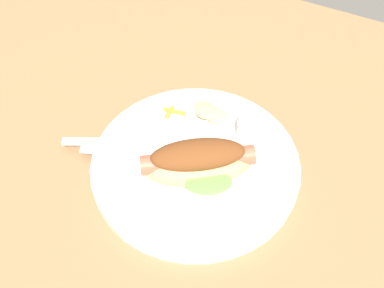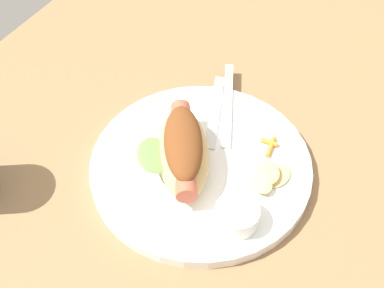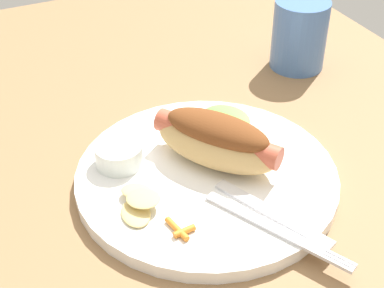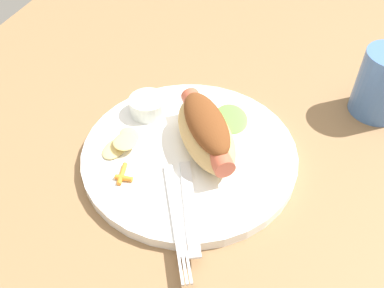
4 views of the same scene
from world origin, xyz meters
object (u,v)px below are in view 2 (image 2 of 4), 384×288
fork (228,106)px  chips_pile (270,177)px  sauce_ramekin (237,216)px  plate (201,167)px  hot_dog (183,150)px  knife (215,111)px  carrot_garnish (270,145)px

fork → chips_pile: 14.08cm
sauce_ramekin → fork: (16.64, 10.27, -1.07)cm
plate → hot_dog: 4.50cm
plate → sauce_ramekin: 10.24cm
plate → fork: size_ratio=1.91×
plate → hot_dog: bearing=125.0°
hot_dog → sauce_ramekin: 11.23cm
chips_pile → hot_dog: bearing=107.9°
fork → sauce_ramekin: bearing=-175.4°
sauce_ramekin → chips_pile: size_ratio=0.78×
fork → knife: (-1.94, 1.03, -0.02)cm
plate → chips_pile: bearing=-76.4°
sauce_ramekin → fork: bearing=31.7°
hot_dog → fork: hot_dog is taller
plate → knife: (9.10, 2.99, 0.98)cm
chips_pile → carrot_garnish: (5.17, 2.37, -0.38)cm
plate → chips_pile: 9.35cm
fork → plate: bearing=163.0°
plate → chips_pile: size_ratio=4.23×
carrot_garnish → knife: bearing=79.6°
carrot_garnish → sauce_ramekin: bearing=-172.5°
plate → hot_dog: size_ratio=1.86×
carrot_garnish → chips_pile: bearing=-155.4°
sauce_ramekin → carrot_garnish: sauce_ramekin is taller
plate → knife: 9.62cm
knife → hot_dog: bearing=162.6°
fork → chips_pile: (-8.87, -10.92, 0.51)cm
chips_pile → fork: bearing=50.9°
plate → hot_dog: hot_dog is taller
sauce_ramekin → carrot_garnish: (12.94, 1.71, -0.94)cm
sauce_ramekin → chips_pile: 7.82cm
sauce_ramekin → knife: sauce_ramekin is taller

